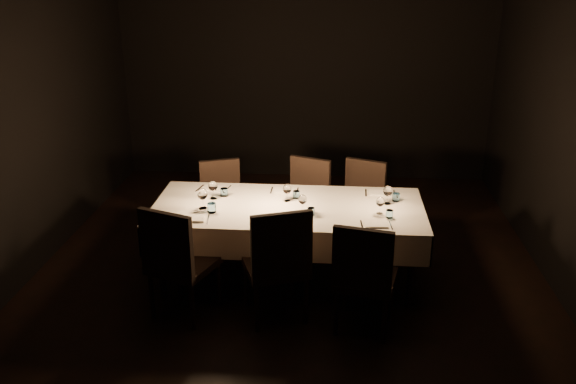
# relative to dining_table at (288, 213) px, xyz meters

# --- Properties ---
(room) EXTENTS (5.01, 6.01, 3.01)m
(room) POSITION_rel_dining_table_xyz_m (0.00, 0.00, 0.81)
(room) COLOR black
(room) RESTS_ON ground
(dining_table) EXTENTS (2.52, 1.12, 0.76)m
(dining_table) POSITION_rel_dining_table_xyz_m (0.00, 0.00, 0.00)
(dining_table) COLOR black
(dining_table) RESTS_ON ground
(chair_near_left) EXTENTS (0.64, 0.64, 1.03)m
(chair_near_left) POSITION_rel_dining_table_xyz_m (-0.88, -0.75, -0.12)
(chair_near_left) COLOR black
(chair_near_left) RESTS_ON ground
(place_setting_near_left) EXTENTS (0.36, 0.42, 0.20)m
(place_setting_near_left) POSITION_rel_dining_table_xyz_m (-0.77, -0.22, 0.15)
(place_setting_near_left) COLOR silver
(place_setting_near_left) RESTS_ON dining_table
(chair_near_center) EXTENTS (0.65, 0.65, 1.05)m
(chair_near_center) POSITION_rel_dining_table_xyz_m (-0.03, -0.73, -0.12)
(chair_near_center) COLOR black
(chair_near_center) RESTS_ON ground
(place_setting_near_center) EXTENTS (0.29, 0.39, 0.16)m
(place_setting_near_center) POSITION_rel_dining_table_xyz_m (0.15, -0.22, 0.14)
(place_setting_near_center) COLOR silver
(place_setting_near_center) RESTS_ON dining_table
(chair_near_right) EXTENTS (0.57, 0.57, 0.99)m
(chair_near_right) POSITION_rel_dining_table_xyz_m (0.68, -0.85, -0.14)
(chair_near_right) COLOR black
(chair_near_right) RESTS_ON ground
(place_setting_near_right) EXTENTS (0.30, 0.39, 0.16)m
(place_setting_near_right) POSITION_rel_dining_table_xyz_m (0.84, -0.22, 0.14)
(place_setting_near_right) COLOR silver
(place_setting_near_right) RESTS_ON dining_table
(chair_far_left) EXTENTS (0.55, 0.55, 0.90)m
(chair_far_left) POSITION_rel_dining_table_xyz_m (-0.77, 0.77, -0.18)
(chair_far_left) COLOR black
(chair_far_left) RESTS_ON ground
(place_setting_far_left) EXTENTS (0.34, 0.40, 0.18)m
(place_setting_far_left) POSITION_rel_dining_table_xyz_m (-0.72, 0.22, 0.15)
(place_setting_far_left) COLOR silver
(place_setting_far_left) RESTS_ON dining_table
(chair_far_center) EXTENTS (0.58, 0.58, 0.94)m
(chair_far_center) POSITION_rel_dining_table_xyz_m (0.13, 0.80, -0.17)
(chair_far_center) COLOR black
(chair_far_center) RESTS_ON ground
(place_setting_far_center) EXTENTS (0.30, 0.39, 0.17)m
(place_setting_far_center) POSITION_rel_dining_table_xyz_m (-0.01, 0.22, 0.14)
(place_setting_far_center) COLOR silver
(place_setting_far_center) RESTS_ON dining_table
(chair_far_right) EXTENTS (0.57, 0.57, 0.92)m
(chair_far_right) POSITION_rel_dining_table_xyz_m (0.72, 0.83, -0.18)
(chair_far_right) COLOR black
(chair_far_right) RESTS_ON ground
(place_setting_far_right) EXTENTS (0.32, 0.40, 0.18)m
(place_setting_far_right) POSITION_rel_dining_table_xyz_m (0.93, 0.22, 0.14)
(place_setting_far_right) COLOR silver
(place_setting_far_right) RESTS_ON dining_table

